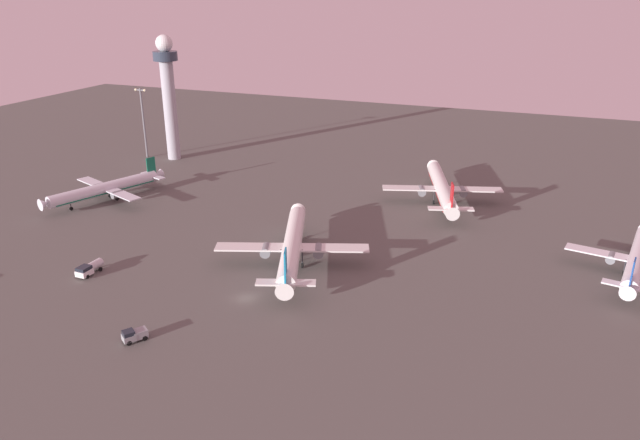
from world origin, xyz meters
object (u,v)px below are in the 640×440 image
at_px(airplane_taxiway_distant, 106,188).
at_px(apron_light_west, 143,118).
at_px(airplane_mid_apron, 442,188).
at_px(maintenance_van, 134,335).
at_px(airplane_far_stand, 637,259).
at_px(control_tower, 168,89).
at_px(airplane_near_gate, 292,246).
at_px(fuel_truck, 89,268).

height_order(airplane_taxiway_distant, apron_light_west, apron_light_west).
height_order(airplane_mid_apron, apron_light_west, apron_light_west).
bearing_deg(apron_light_west, airplane_mid_apron, -4.74).
relative_size(airplane_taxiway_distant, maintenance_van, 7.86).
distance_m(airplane_far_stand, apron_light_west, 156.99).
relative_size(control_tower, airplane_near_gate, 1.01).
height_order(control_tower, airplane_far_stand, control_tower).
height_order(airplane_taxiway_distant, fuel_truck, airplane_taxiway_distant).
distance_m(airplane_near_gate, apron_light_west, 102.87).
bearing_deg(airplane_taxiway_distant, airplane_far_stand, -158.05).
height_order(airplane_near_gate, airplane_taxiway_distant, airplane_near_gate).
height_order(airplane_near_gate, apron_light_west, apron_light_west).
relative_size(airplane_far_stand, maintenance_van, 7.99).
xyz_separation_m(control_tower, fuel_truck, (35.23, -82.80, -22.60)).
bearing_deg(airplane_far_stand, apron_light_west, 175.76).
xyz_separation_m(airplane_taxiway_distant, maintenance_van, (52.35, -56.15, -2.40)).
relative_size(airplane_near_gate, maintenance_van, 9.15).
relative_size(airplane_taxiway_distant, airplane_mid_apron, 0.86).
relative_size(airplane_mid_apron, apron_light_west, 1.72).
bearing_deg(airplane_mid_apron, apron_light_west, 157.43).
relative_size(fuel_truck, maintenance_van, 1.41).
xyz_separation_m(fuel_truck, maintenance_van, (24.84, -17.41, -0.19)).
distance_m(airplane_near_gate, airplane_taxiway_distant, 67.70).
bearing_deg(maintenance_van, airplane_mid_apron, -76.54).
bearing_deg(fuel_truck, airplane_mid_apron, -127.86).
distance_m(control_tower, maintenance_van, 119.04).
xyz_separation_m(airplane_near_gate, apron_light_west, (-82.71, 60.40, 9.72)).
distance_m(airplane_mid_apron, maintenance_van, 96.16).
xyz_separation_m(maintenance_van, apron_light_west, (-69.92, 98.09, 12.68)).
bearing_deg(fuel_truck, control_tower, -64.86).
bearing_deg(maintenance_van, airplane_near_gate, -73.65).
bearing_deg(apron_light_west, airplane_far_stand, -14.38).
distance_m(airplane_taxiway_distant, airplane_mid_apron, 93.85).
distance_m(fuel_truck, maintenance_van, 30.33).
distance_m(fuel_truck, apron_light_west, 93.26).
bearing_deg(maintenance_van, apron_light_west, -19.42).
height_order(control_tower, fuel_truck, control_tower).
height_order(airplane_far_stand, fuel_truck, airplane_far_stand).
relative_size(airplane_near_gate, apron_light_west, 1.71).
xyz_separation_m(airplane_taxiway_distant, airplane_far_stand, (134.16, 3.03, -0.06)).
distance_m(airplane_far_stand, maintenance_van, 101.00).
bearing_deg(maintenance_van, control_tower, -23.97).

